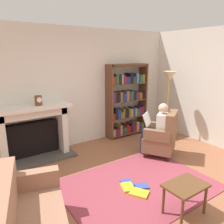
{
  "coord_description": "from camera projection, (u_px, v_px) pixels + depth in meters",
  "views": [
    {
      "loc": [
        -2.21,
        -2.19,
        2.11
      ],
      "look_at": [
        0.1,
        1.2,
        1.05
      ],
      "focal_mm": 36.06,
      "sensor_mm": 36.0,
      "label": 1
    }
  ],
  "objects": [
    {
      "name": "seated_reader",
      "position": [
        157.0,
        127.0,
        4.72
      ],
      "size": [
        0.55,
        0.59,
        1.14
      ],
      "rotation": [
        0.0,
        0.0,
        3.71
      ],
      "color": "white",
      "rests_on": "ground"
    },
    {
      "name": "fireplace",
      "position": [
        33.0,
        131.0,
        4.57
      ],
      "size": [
        1.52,
        0.64,
        1.13
      ],
      "color": "#4C4742",
      "rests_on": "ground"
    },
    {
      "name": "ground",
      "position": [
        150.0,
        194.0,
        3.48
      ],
      "size": [
        14.0,
        14.0,
        0.0
      ],
      "primitive_type": "plane",
      "color": "#965C3E"
    },
    {
      "name": "bookshelf",
      "position": [
        127.0,
        101.0,
        5.85
      ],
      "size": [
        1.14,
        0.32,
        1.87
      ],
      "color": "brown",
      "rests_on": "ground"
    },
    {
      "name": "floor_lamp",
      "position": [
        169.0,
        82.0,
        5.46
      ],
      "size": [
        0.32,
        0.32,
        1.71
      ],
      "color": "#B7933F",
      "rests_on": "ground"
    },
    {
      "name": "armchair_reading",
      "position": [
        163.0,
        137.0,
        4.73
      ],
      "size": [
        0.87,
        0.87,
        0.97
      ],
      "rotation": [
        0.0,
        0.0,
        3.71
      ],
      "color": "#331E14",
      "rests_on": "ground"
    },
    {
      "name": "mantel_clock",
      "position": [
        38.0,
        100.0,
        4.4
      ],
      "size": [
        0.14,
        0.14,
        0.19
      ],
      "color": "brown",
      "rests_on": "fireplace"
    },
    {
      "name": "back_wall",
      "position": [
        75.0,
        88.0,
        5.18
      ],
      "size": [
        5.6,
        0.1,
        2.7
      ],
      "primitive_type": "cube",
      "color": "silver",
      "rests_on": "ground"
    },
    {
      "name": "scattered_books",
      "position": [
        134.0,
        188.0,
        3.6
      ],
      "size": [
        0.46,
        0.61,
        0.03
      ],
      "color": "#334CA5",
      "rests_on": "area_rug"
    },
    {
      "name": "side_wall_right",
      "position": [
        195.0,
        86.0,
        5.59
      ],
      "size": [
        0.1,
        5.2,
        2.7
      ],
      "primitive_type": "cube",
      "color": "silver",
      "rests_on": "ground"
    },
    {
      "name": "side_table",
      "position": [
        185.0,
        189.0,
        2.97
      ],
      "size": [
        0.56,
        0.39,
        0.44
      ],
      "color": "brown",
      "rests_on": "ground"
    },
    {
      "name": "area_rug",
      "position": [
        138.0,
        185.0,
        3.72
      ],
      "size": [
        2.4,
        1.8,
        0.01
      ],
      "primitive_type": "cube",
      "color": "#903947",
      "rests_on": "ground"
    }
  ]
}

